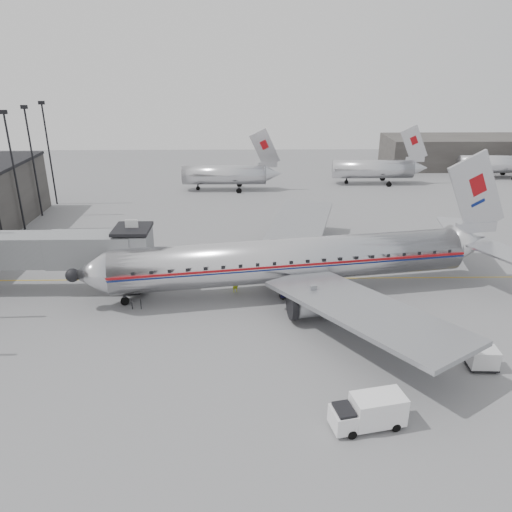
{
  "coord_description": "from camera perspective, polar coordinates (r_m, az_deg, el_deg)",
  "views": [
    {
      "loc": [
        1.99,
        -40.73,
        21.65
      ],
      "look_at": [
        2.73,
        4.39,
        3.2
      ],
      "focal_mm": 35.0,
      "sensor_mm": 36.0,
      "label": 1
    }
  ],
  "objects": [
    {
      "name": "ground",
      "position": [
        46.17,
        -3.32,
        -5.77
      ],
      "size": [
        160.0,
        160.0,
        0.0
      ],
      "primitive_type": "plane",
      "color": "slate",
      "rests_on": "ground"
    },
    {
      "name": "hangar",
      "position": [
        111.1,
        22.28,
        10.96
      ],
      "size": [
        30.0,
        12.0,
        6.0
      ],
      "primitive_type": "cube",
      "color": "#383533",
      "rests_on": "ground"
    },
    {
      "name": "apron_line",
      "position": [
        51.51,
        0.27,
        -2.61
      ],
      "size": [
        60.0,
        0.15,
        0.01
      ],
      "primitive_type": "cube",
      "rotation": [
        0.0,
        0.0,
        1.57
      ],
      "color": "gold",
      "rests_on": "ground"
    },
    {
      "name": "jet_bridge",
      "position": [
        51.23,
        -22.23,
        0.57
      ],
      "size": [
        21.0,
        6.2,
        7.1
      ],
      "color": "slate",
      "rests_on": "ground"
    },
    {
      "name": "distant_aircraft_near",
      "position": [
        84.95,
        -3.52,
        9.33
      ],
      "size": [
        16.39,
        3.2,
        10.26
      ],
      "color": "silver",
      "rests_on": "ground"
    },
    {
      "name": "distant_aircraft_mid",
      "position": [
        91.5,
        13.33,
        9.72
      ],
      "size": [
        16.39,
        3.2,
        10.26
      ],
      "color": "silver",
      "rests_on": "ground"
    },
    {
      "name": "distant_aircraft_far",
      "position": [
        103.56,
        25.97,
        9.51
      ],
      "size": [
        16.39,
        3.2,
        10.26
      ],
      "color": "silver",
      "rests_on": "ground"
    },
    {
      "name": "airliner",
      "position": [
        47.78,
        4.94,
        -0.38
      ],
      "size": [
        41.8,
        38.44,
        13.3
      ],
      "rotation": [
        0.0,
        0.0,
        0.16
      ],
      "color": "silver",
      "rests_on": "ground"
    },
    {
      "name": "service_van",
      "position": [
        32.96,
        12.77,
        -16.92
      ],
      "size": [
        4.85,
        2.66,
        2.16
      ],
      "rotation": [
        0.0,
        0.0,
        0.21
      ],
      "color": "white",
      "rests_on": "ground"
    },
    {
      "name": "baggage_cart_navy",
      "position": [
        47.66,
        3.99,
        -3.61
      ],
      "size": [
        2.31,
        1.84,
        1.72
      ],
      "rotation": [
        0.0,
        0.0,
        0.08
      ],
      "color": "black",
      "rests_on": "ground"
    },
    {
      "name": "baggage_cart_white",
      "position": [
        40.87,
        24.5,
        -10.57
      ],
      "size": [
        2.16,
        1.68,
        1.64
      ],
      "rotation": [
        0.0,
        0.0,
        -0.05
      ],
      "color": "silver",
      "rests_on": "ground"
    },
    {
      "name": "ramp_worker",
      "position": [
        48.46,
        -2.38,
        -3.25
      ],
      "size": [
        0.7,
        0.62,
        1.62
      ],
      "primitive_type": "imported",
      "rotation": [
        0.0,
        0.0,
        0.48
      ],
      "color": "#B0C817",
      "rests_on": "ground"
    }
  ]
}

